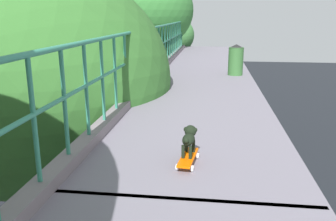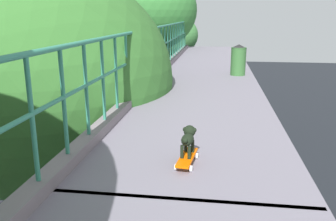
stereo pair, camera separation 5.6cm
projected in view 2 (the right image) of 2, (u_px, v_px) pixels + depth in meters
The scene contains 9 objects.
overpass_deck at pixel (179, 209), 3.41m from camera, with size 2.57×30.41×0.48m.
green_railing at pixel (53, 152), 3.44m from camera, with size 0.20×28.88×1.28m.
city_bus at pixel (58, 107), 23.91m from camera, with size 2.52×10.84×3.26m.
roadside_tree_mid at pixel (41, 81), 8.00m from camera, with size 5.94×5.94×9.01m.
roadside_tree_far at pixel (141, 11), 17.21m from camera, with size 5.41×5.41×10.18m.
roadside_tree_farthest at pixel (169, 37), 26.08m from camera, with size 4.28×4.28×8.06m.
toy_skateboard at pixel (187, 158), 3.82m from camera, with size 0.23×0.56×0.09m.
small_dog at pixel (188, 137), 3.84m from camera, with size 0.17×0.36×0.30m.
litter_bin at pixel (238, 59), 9.38m from camera, with size 0.40×0.40×0.81m.
Camera 2 is at (1.30, -3.03, 7.90)m, focal length 37.94 mm.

